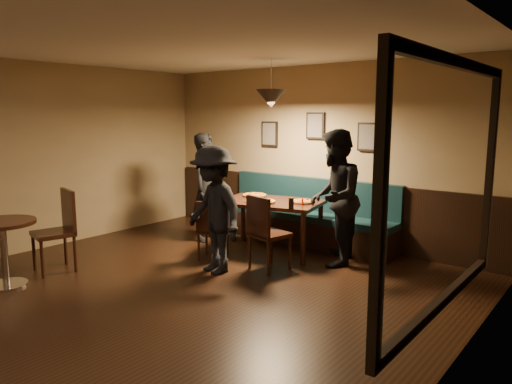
# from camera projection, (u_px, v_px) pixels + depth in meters

# --- Properties ---
(floor) EXTENTS (7.00, 7.00, 0.00)m
(floor) POSITION_uv_depth(u_px,v_px,m) (145.00, 304.00, 5.21)
(floor) COLOR black
(floor) RESTS_ON ground
(ceiling) EXTENTS (7.00, 7.00, 0.00)m
(ceiling) POSITION_uv_depth(u_px,v_px,m) (135.00, 35.00, 4.77)
(ceiling) COLOR silver
(ceiling) RESTS_ON ground
(wall_back) EXTENTS (6.00, 0.00, 6.00)m
(wall_back) POSITION_uv_depth(u_px,v_px,m) (316.00, 154.00, 7.71)
(wall_back) COLOR #8C704F
(wall_back) RESTS_ON ground
(wall_left) EXTENTS (0.00, 7.00, 7.00)m
(wall_left) POSITION_uv_depth(u_px,v_px,m) (5.00, 159.00, 6.82)
(wall_left) COLOR #8C704F
(wall_left) RESTS_ON ground
(wall_right) EXTENTS (0.00, 7.00, 7.00)m
(wall_right) POSITION_uv_depth(u_px,v_px,m) (432.00, 211.00, 3.16)
(wall_right) COLOR #8C704F
(wall_right) RESTS_ON ground
(wainscot) EXTENTS (5.88, 0.06, 1.00)m
(wainscot) POSITION_uv_depth(u_px,v_px,m) (314.00, 209.00, 7.83)
(wainscot) COLOR black
(wainscot) RESTS_ON ground
(booth_bench) EXTENTS (3.00, 0.60, 1.00)m
(booth_bench) POSITION_uv_depth(u_px,v_px,m) (305.00, 212.00, 7.62)
(booth_bench) COLOR #0F232D
(booth_bench) RESTS_ON ground
(window_frame) EXTENTS (0.06, 2.56, 1.86)m
(window_frame) POSITION_uv_depth(u_px,v_px,m) (450.00, 187.00, 3.56)
(window_frame) COLOR black
(window_frame) RESTS_ON wall_right
(window_glass) EXTENTS (0.00, 2.40, 2.40)m
(window_glass) POSITION_uv_depth(u_px,v_px,m) (445.00, 186.00, 3.58)
(window_glass) COLOR black
(window_glass) RESTS_ON wall_right
(picture_left) EXTENTS (0.32, 0.04, 0.42)m
(picture_left) POSITION_uv_depth(u_px,v_px,m) (270.00, 134.00, 8.19)
(picture_left) COLOR black
(picture_left) RESTS_ON wall_back
(picture_center) EXTENTS (0.32, 0.04, 0.42)m
(picture_center) POSITION_uv_depth(u_px,v_px,m) (315.00, 126.00, 7.61)
(picture_center) COLOR black
(picture_center) RESTS_ON wall_back
(picture_right) EXTENTS (0.32, 0.04, 0.42)m
(picture_right) POSITION_uv_depth(u_px,v_px,m) (368.00, 137.00, 7.09)
(picture_right) COLOR black
(picture_right) RESTS_ON wall_back
(pendant_lamp) EXTENTS (0.44, 0.44, 0.25)m
(pendant_lamp) POSITION_uv_depth(u_px,v_px,m) (271.00, 98.00, 6.82)
(pendant_lamp) COLOR black
(pendant_lamp) RESTS_ON ceiling
(dining_table) EXTENTS (1.62, 1.24, 0.78)m
(dining_table) POSITION_uv_depth(u_px,v_px,m) (271.00, 226.00, 7.12)
(dining_table) COLOR #321C0D
(dining_table) RESTS_ON floor
(chair_near_left) EXTENTS (0.49, 0.49, 0.84)m
(chair_near_left) POSITION_uv_depth(u_px,v_px,m) (213.00, 229.00, 6.83)
(chair_near_left) COLOR black
(chair_near_left) RESTS_ON floor
(chair_near_right) EXTENTS (0.53, 0.53, 0.99)m
(chair_near_right) POSITION_uv_depth(u_px,v_px,m) (270.00, 232.00, 6.31)
(chair_near_right) COLOR black
(chair_near_right) RESTS_ON floor
(diner_left) EXTENTS (0.53, 0.70, 1.74)m
(diner_left) POSITION_uv_depth(u_px,v_px,m) (207.00, 187.00, 7.77)
(diner_left) COLOR black
(diner_left) RESTS_ON floor
(diner_right) EXTENTS (0.97, 1.09, 1.84)m
(diner_right) POSITION_uv_depth(u_px,v_px,m) (334.00, 198.00, 6.48)
(diner_right) COLOR black
(diner_right) RESTS_ON floor
(diner_front) EXTENTS (1.18, 0.87, 1.64)m
(diner_front) POSITION_uv_depth(u_px,v_px,m) (214.00, 210.00, 6.15)
(diner_front) COLOR black
(diner_front) RESTS_ON floor
(pizza_a) EXTENTS (0.39, 0.39, 0.04)m
(pizza_a) POSITION_uv_depth(u_px,v_px,m) (255.00, 195.00, 7.42)
(pizza_a) COLOR #D15E27
(pizza_a) RESTS_ON dining_table
(pizza_b) EXTENTS (0.50, 0.50, 0.04)m
(pizza_b) POSITION_uv_depth(u_px,v_px,m) (262.00, 201.00, 6.88)
(pizza_b) COLOR orange
(pizza_b) RESTS_ON dining_table
(pizza_c) EXTENTS (0.34, 0.34, 0.04)m
(pizza_c) POSITION_uv_depth(u_px,v_px,m) (302.00, 202.00, 6.89)
(pizza_c) COLOR orange
(pizza_c) RESTS_ON dining_table
(soda_glass) EXTENTS (0.09, 0.09, 0.15)m
(soda_glass) POSITION_uv_depth(u_px,v_px,m) (291.00, 203.00, 6.43)
(soda_glass) COLOR black
(soda_glass) RESTS_ON dining_table
(tabasco_bottle) EXTENTS (0.03, 0.03, 0.11)m
(tabasco_bottle) POSITION_uv_depth(u_px,v_px,m) (303.00, 201.00, 6.69)
(tabasco_bottle) COLOR #9D1C05
(tabasco_bottle) RESTS_ON dining_table
(napkin_a) EXTENTS (0.23, 0.23, 0.01)m
(napkin_a) POSITION_uv_depth(u_px,v_px,m) (250.00, 194.00, 7.61)
(napkin_a) COLOR #1C6A20
(napkin_a) RESTS_ON dining_table
(napkin_b) EXTENTS (0.19, 0.19, 0.01)m
(napkin_b) POSITION_uv_depth(u_px,v_px,m) (227.00, 199.00, 7.19)
(napkin_b) COLOR #227F43
(napkin_b) RESTS_ON dining_table
(cutlery_set) EXTENTS (0.19, 0.05, 0.00)m
(cutlery_set) POSITION_uv_depth(u_px,v_px,m) (252.00, 203.00, 6.84)
(cutlery_set) COLOR #BBBCC0
(cutlery_set) RESTS_ON dining_table
(cafe_table) EXTENTS (0.93, 0.93, 0.80)m
(cafe_table) POSITION_uv_depth(u_px,v_px,m) (4.00, 254.00, 5.68)
(cafe_table) COLOR black
(cafe_table) RESTS_ON floor
(cafe_chair_far) EXTENTS (0.57, 0.57, 1.06)m
(cafe_chair_far) POSITION_uv_depth(u_px,v_px,m) (53.00, 232.00, 6.22)
(cafe_chair_far) COLOR black
(cafe_chair_far) RESTS_ON floor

